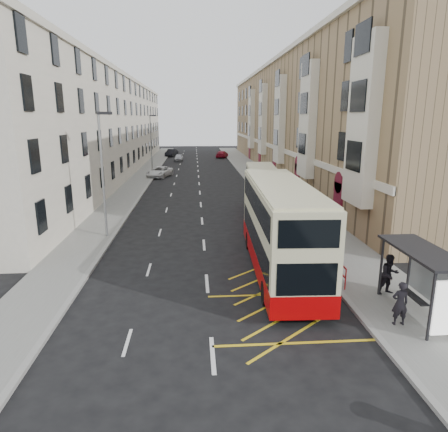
{
  "coord_description": "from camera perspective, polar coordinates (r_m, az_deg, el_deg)",
  "views": [
    {
      "loc": [
        -0.49,
        -13.93,
        7.78
      ],
      "look_at": [
        1.07,
        7.35,
        2.51
      ],
      "focal_mm": 32.0,
      "sensor_mm": 36.0,
      "label": 1
    }
  ],
  "objects": [
    {
      "name": "bus_shelter",
      "position": [
        17.12,
        27.4,
        -6.99
      ],
      "size": [
        1.65,
        4.25,
        2.7
      ],
      "color": "black",
      "rests_on": "pavement_right"
    },
    {
      "name": "car_dark",
      "position": [
        83.68,
        -7.5,
        8.95
      ],
      "size": [
        2.63,
        4.78,
        1.49
      ],
      "primitive_type": "imported",
      "rotation": [
        0.0,
        0.0,
        -0.24
      ],
      "color": "black",
      "rests_on": "ground"
    },
    {
      "name": "road_markings",
      "position": [
        59.44,
        -3.71,
        6.34
      ],
      "size": [
        10.0,
        110.0,
        0.01
      ],
      "primitive_type": null,
      "color": "silver",
      "rests_on": "ground"
    },
    {
      "name": "street_lamp_near",
      "position": [
        26.77,
        -16.92,
        6.54
      ],
      "size": [
        0.93,
        0.18,
        8.0
      ],
      "color": "gray",
      "rests_on": "pavement_left"
    },
    {
      "name": "ground",
      "position": [
        15.96,
        -1.97,
        -15.3
      ],
      "size": [
        200.0,
        200.0,
        0.0
      ],
      "primitive_type": "plane",
      "color": "black",
      "rests_on": "ground"
    },
    {
      "name": "terrace_right",
      "position": [
        61.26,
        10.63,
        13.41
      ],
      "size": [
        10.75,
        79.0,
        15.25
      ],
      "color": "#8E7452",
      "rests_on": "ground"
    },
    {
      "name": "pedestrian_near",
      "position": [
        16.66,
        23.85,
        -11.34
      ],
      "size": [
        0.64,
        0.43,
        1.73
      ],
      "primitive_type": "imported",
      "rotation": [
        0.0,
        0.0,
        3.11
      ],
      "color": "black",
      "rests_on": "pavement_right"
    },
    {
      "name": "pavement_right",
      "position": [
        45.4,
        6.66,
        4.02
      ],
      "size": [
        4.0,
        120.0,
        0.15
      ],
      "primitive_type": "cube",
      "color": "slate",
      "rests_on": "ground"
    },
    {
      "name": "car_red",
      "position": [
        80.57,
        -0.28,
        8.82
      ],
      "size": [
        2.99,
        4.9,
        1.33
      ],
      "primitive_type": "imported",
      "rotation": [
        0.0,
        0.0,
        2.88
      ],
      "color": "maroon",
      "rests_on": "ground"
    },
    {
      "name": "pedestrian_far",
      "position": [
        22.34,
        15.15,
        -4.38
      ],
      "size": [
        1.01,
        0.87,
        1.63
      ],
      "primitive_type": "imported",
      "rotation": [
        0.0,
        0.0,
        2.54
      ],
      "color": "black",
      "rests_on": "pavement_right"
    },
    {
      "name": "guard_railing",
      "position": [
        21.92,
        14.0,
        -4.95
      ],
      "size": [
        0.06,
        6.56,
        1.01
      ],
      "color": "red",
      "rests_on": "pavement_right"
    },
    {
      "name": "kerb_right",
      "position": [
        45.07,
        4.16,
        4.0
      ],
      "size": [
        0.25,
        120.0,
        0.15
      ],
      "primitive_type": "cube",
      "color": "gray",
      "rests_on": "ground"
    },
    {
      "name": "car_silver",
      "position": [
        74.18,
        -6.51,
        8.27
      ],
      "size": [
        1.57,
        3.76,
        1.27
      ],
      "primitive_type": "imported",
      "rotation": [
        0.0,
        0.0,
        -0.02
      ],
      "color": "#ABADB3",
      "rests_on": "ground"
    },
    {
      "name": "double_decker_rear",
      "position": [
        31.5,
        5.52,
        3.27
      ],
      "size": [
        3.16,
        10.08,
        3.95
      ],
      "rotation": [
        0.0,
        0.0,
        -0.09
      ],
      "color": "beige",
      "rests_on": "ground"
    },
    {
      "name": "kerb_left",
      "position": [
        44.94,
        -11.2,
        3.75
      ],
      "size": [
        0.25,
        120.0,
        0.15
      ],
      "primitive_type": "cube",
      "color": "gray",
      "rests_on": "ground"
    },
    {
      "name": "terrace_left",
      "position": [
        60.83,
        -16.86,
        12.12
      ],
      "size": [
        9.18,
        79.0,
        13.25
      ],
      "color": "silver",
      "rests_on": "ground"
    },
    {
      "name": "pedestrian_mid",
      "position": [
        19.2,
        22.57,
        -7.71
      ],
      "size": [
        1.0,
        0.84,
        1.83
      ],
      "primitive_type": "imported",
      "rotation": [
        0.0,
        0.0,
        0.18
      ],
      "color": "black",
      "rests_on": "pavement_right"
    },
    {
      "name": "pavement_left",
      "position": [
        45.15,
        -13.09,
        3.7
      ],
      "size": [
        3.0,
        120.0,
        0.15
      ],
      "primitive_type": "cube",
      "color": "slate",
      "rests_on": "ground"
    },
    {
      "name": "double_decker_front",
      "position": [
        20.38,
        8.0,
        -1.68
      ],
      "size": [
        3.11,
        11.72,
        4.64
      ],
      "rotation": [
        0.0,
        0.0,
        -0.04
      ],
      "color": "beige",
      "rests_on": "ground"
    },
    {
      "name": "white_van",
      "position": [
        54.47,
        -9.17,
        6.24
      ],
      "size": [
        3.71,
        5.49,
        1.4
      ],
      "primitive_type": "imported",
      "rotation": [
        0.0,
        0.0,
        -0.3
      ],
      "color": "silver",
      "rests_on": "ground"
    },
    {
      "name": "street_lamp_far",
      "position": [
        56.32,
        -10.33,
        10.47
      ],
      "size": [
        0.93,
        0.18,
        8.0
      ],
      "color": "gray",
      "rests_on": "pavement_left"
    }
  ]
}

